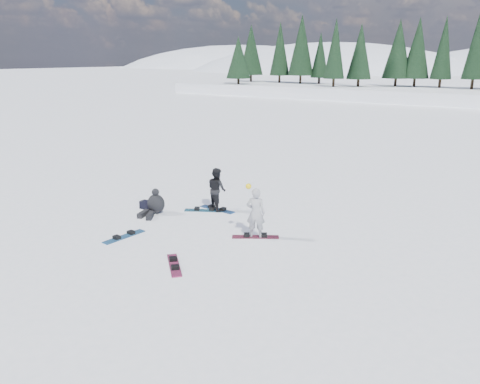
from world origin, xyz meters
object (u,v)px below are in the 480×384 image
Objects in this scene: snowboarder_man at (217,189)px; snowboard_loose_a at (124,237)px; gear_bag at (146,205)px; snowboard_loose_c at (204,210)px; snowboarder_woman at (256,213)px; snowboard_loose_b at (174,265)px; seated_rider at (155,204)px.

snowboarder_man is 4.08m from snowboard_loose_a.
gear_bag reaches higher than snowboard_loose_c.
snowboarder_woman reaches higher than snowboarder_man.
gear_bag reaches higher than snowboard_loose_b.
seated_rider is 0.82× the size of snowboard_loose_a.
snowboard_loose_c is at bearing -45.05° from snowboarder_woman.
snowboard_loose_a is (-3.54, -2.30, -0.82)m from snowboarder_woman.
snowboard_loose_c is at bearing 160.85° from snowboard_loose_b.
seated_rider reaches higher than snowboard_loose_c.
snowboard_loose_b is 2.86m from snowboard_loose_a.
gear_bag is at bearing 177.76° from snowboard_loose_c.
snowboard_loose_a is at bearing -151.63° from snowboard_loose_b.
snowboarder_man is (-2.69, 1.61, -0.03)m from snowboarder_woman.
snowboarder_woman is at bearing 118.98° from snowboard_loose_b.
gear_bag is (-2.33, -1.38, -0.66)m from snowboarder_man.
gear_bag is (-0.70, 0.26, -0.22)m from seated_rider.
snowboard_loose_c is at bearing 20.16° from seated_rider.
snowboarder_man is at bearing 30.67° from gear_bag.
snowboarder_man is at bearing -6.38° from snowboard_loose_a.
snowboarder_woman is at bearing 173.04° from snowboarder_man.
snowboarder_woman is 5.07m from gear_bag.
gear_bag is 0.30× the size of snowboard_loose_b.
snowboard_loose_a is (1.47, -2.53, -0.14)m from gear_bag.
snowboard_loose_b is (4.24, -3.27, -0.14)m from gear_bag.
gear_bag is 0.30× the size of snowboard_loose_a.
gear_bag is at bearing -174.35° from snowboard_loose_b.
seated_rider is 0.82× the size of snowboard_loose_b.
seated_rider is 2.43m from snowboard_loose_a.
snowboarder_man is 1.08× the size of snowboard_loose_a.
snowboarder_man reaches higher than seated_rider.
snowboard_loose_b is at bearing -64.20° from seated_rider.
snowboarder_woman reaches higher than gear_bag.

